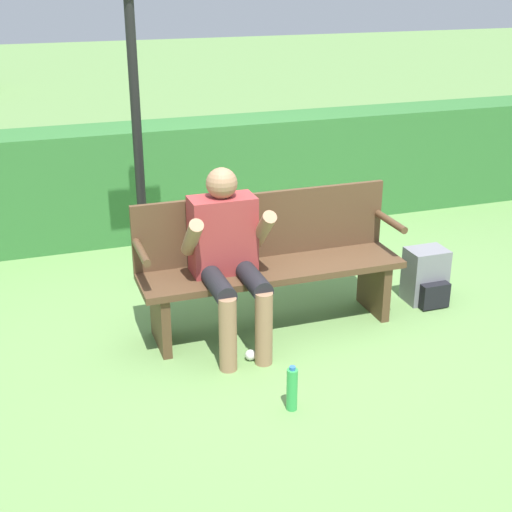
{
  "coord_description": "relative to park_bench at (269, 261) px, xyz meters",
  "views": [
    {
      "loc": [
        -1.51,
        -4.07,
        2.31
      ],
      "look_at": [
        -0.15,
        -0.1,
        0.59
      ],
      "focal_mm": 50.0,
      "sensor_mm": 36.0,
      "label": 1
    }
  ],
  "objects": [
    {
      "name": "backpack",
      "position": [
        1.21,
        -0.05,
        -0.28
      ],
      "size": [
        0.28,
        0.29,
        0.4
      ],
      "color": "slate",
      "rests_on": "ground"
    },
    {
      "name": "signpost",
      "position": [
        -0.68,
        0.92,
        0.99
      ],
      "size": [
        0.45,
        0.09,
        2.47
      ],
      "color": "black",
      "rests_on": "ground"
    },
    {
      "name": "litter_crumple",
      "position": [
        -0.28,
        -0.44,
        -0.43
      ],
      "size": [
        0.07,
        0.07,
        0.07
      ],
      "color": "silver",
      "rests_on": "ground"
    },
    {
      "name": "park_bench",
      "position": [
        0.0,
        0.0,
        0.0
      ],
      "size": [
        1.78,
        0.43,
        0.91
      ],
      "color": "#513823",
      "rests_on": "ground"
    },
    {
      "name": "hedge_back",
      "position": [
        0.0,
        2.03,
        0.03
      ],
      "size": [
        12.0,
        0.53,
        1.0
      ],
      "color": "#337033",
      "rests_on": "ground"
    },
    {
      "name": "person_seated",
      "position": [
        -0.33,
        -0.14,
        0.17
      ],
      "size": [
        0.55,
        0.64,
        1.14
      ],
      "color": "#993333",
      "rests_on": "ground"
    },
    {
      "name": "water_bottle",
      "position": [
        -0.23,
        -1.02,
        -0.34
      ],
      "size": [
        0.06,
        0.06,
        0.27
      ],
      "color": "green",
      "rests_on": "ground"
    },
    {
      "name": "ground_plane",
      "position": [
        0.0,
        -0.07,
        -0.47
      ],
      "size": [
        40.0,
        40.0,
        0.0
      ],
      "primitive_type": "plane",
      "color": "#668E4C"
    }
  ]
}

